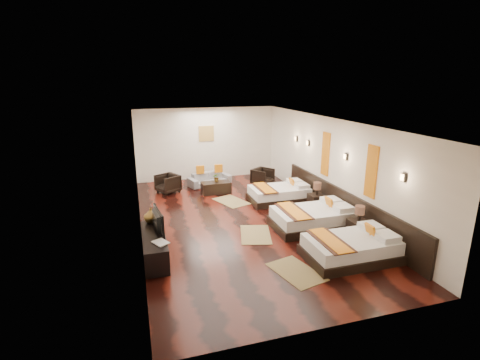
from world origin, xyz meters
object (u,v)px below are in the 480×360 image
object	(u,v)px
tv	(155,221)
armchair_right	(263,177)
bed_mid	(313,218)
nightstand_b	(316,200)
book	(155,245)
tv_console	(154,246)
armchair_left	(168,184)
bed_near	(352,248)
bed_far	(280,194)
figurine	(151,215)
sofa	(210,179)
table_plant	(217,177)
nightstand_a	(358,227)
coffee_table	(216,188)

from	to	relation	value
tv	armchair_right	world-z (taller)	tv
bed_mid	nightstand_b	world-z (taller)	nightstand_b
book	armchair_right	xyz separation A→B (m)	(4.29, 5.21, -0.25)
nightstand_b	tv_console	world-z (taller)	nightstand_b
bed_mid	tv	distance (m)	4.20
armchair_left	armchair_right	xyz separation A→B (m)	(3.52, -0.08, -0.01)
bed_near	bed_mid	world-z (taller)	bed_mid
bed_far	figurine	world-z (taller)	figurine
bed_mid	figurine	bearing A→B (deg)	176.42
sofa	tv	bearing A→B (deg)	-131.38
tv_console	sofa	size ratio (longest dim) A/B	1.12
book	sofa	xyz separation A→B (m)	(2.38, 5.78, -0.33)
bed_far	armchair_right	bearing A→B (deg)	87.00
figurine	armchair_right	size ratio (longest dim) A/B	0.52
bed_mid	table_plant	xyz separation A→B (m)	(-1.77, 3.77, 0.27)
sofa	armchair_right	size ratio (longest dim) A/B	2.30
table_plant	sofa	bearing A→B (deg)	92.87
armchair_right	table_plant	xyz separation A→B (m)	(-1.86, -0.39, 0.23)
bed_near	bed_far	xyz separation A→B (m)	(-0.00, 4.10, -0.01)
nightstand_a	armchair_left	size ratio (longest dim) A/B	1.22
tv_console	armchair_right	distance (m)	6.34
armchair_left	table_plant	xyz separation A→B (m)	(1.65, -0.48, 0.22)
armchair_left	armchair_right	bearing A→B (deg)	60.82
bed_near	book	size ratio (longest dim) A/B	5.81
nightstand_b	table_plant	distance (m)	3.61
nightstand_a	bed_far	bearing A→B (deg)	103.03
bed_far	tv	size ratio (longest dim) A/B	2.10
sofa	nightstand_b	bearing A→B (deg)	-70.96
bed_far	armchair_right	world-z (taller)	bed_far
figurine	sofa	distance (m)	5.10
nightstand_b	armchair_left	bearing A→B (deg)	143.74
bed_near	bed_far	distance (m)	4.10
bed_near	tv_console	distance (m)	4.40
nightstand_a	book	xyz separation A→B (m)	(-4.94, -0.08, 0.26)
nightstand_b	armchair_right	size ratio (longest dim) A/B	1.25
armchair_right	table_plant	size ratio (longest dim) A/B	2.36
figurine	table_plant	xyz separation A→B (m)	(2.43, 3.51, -0.18)
bed_mid	table_plant	world-z (taller)	bed_mid
bed_mid	tv	world-z (taller)	tv
armchair_right	coffee_table	world-z (taller)	armchair_right
armchair_left	armchair_right	distance (m)	3.52
figurine	sofa	xyz separation A→B (m)	(2.38, 4.48, -0.50)
bed_mid	nightstand_b	xyz separation A→B (m)	(0.75, 1.19, 0.03)
nightstand_b	armchair_left	world-z (taller)	nightstand_b
nightstand_b	sofa	world-z (taller)	nightstand_b
bed_far	book	bearing A→B (deg)	-141.64
nightstand_a	tv	size ratio (longest dim) A/B	0.95
sofa	armchair_left	world-z (taller)	armchair_left
bed_far	tv_console	world-z (taller)	bed_far
coffee_table	sofa	bearing A→B (deg)	90.00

